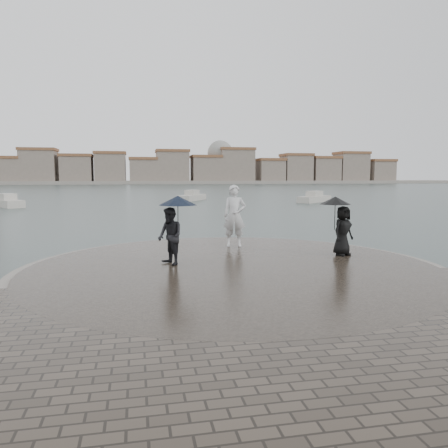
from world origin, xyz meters
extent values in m
plane|color=#2B3835|center=(0.00, 0.00, 0.00)|extent=(400.00, 400.00, 0.00)
cylinder|color=gray|center=(0.00, 3.50, 0.16)|extent=(12.50, 12.50, 0.32)
cylinder|color=#2D261E|center=(0.00, 3.50, 0.18)|extent=(11.90, 11.90, 0.36)
imported|color=silver|center=(0.84, 6.98, 1.51)|extent=(0.92, 0.70, 2.29)
imported|color=black|center=(-1.79, 4.00, 1.21)|extent=(0.93, 1.02, 1.71)
cylinder|color=black|center=(-1.54, 4.10, 1.71)|extent=(0.02, 0.02, 0.90)
cone|color=black|center=(-1.54, 4.10, 2.26)|extent=(1.16, 1.16, 0.28)
imported|color=black|center=(3.93, 4.42, 1.18)|extent=(0.95, 0.82, 1.64)
cylinder|color=black|center=(3.68, 4.52, 1.66)|extent=(0.02, 0.02, 0.90)
cone|color=black|center=(3.68, 4.52, 2.18)|extent=(1.03, 1.03, 0.26)
cube|color=gray|center=(0.00, 163.00, 0.60)|extent=(260.00, 20.00, 1.20)
cube|color=gray|center=(-48.00, 160.00, 4.50)|extent=(10.00, 10.00, 9.00)
cube|color=brown|center=(-48.00, 160.00, 9.50)|extent=(10.60, 10.60, 1.00)
cube|color=gray|center=(-37.00, 160.00, 6.00)|extent=(12.00, 10.00, 12.00)
cube|color=brown|center=(-37.00, 160.00, 12.50)|extent=(12.60, 10.60, 1.00)
cube|color=gray|center=(-24.00, 160.00, 5.00)|extent=(11.00, 10.00, 10.00)
cube|color=brown|center=(-24.00, 160.00, 10.50)|extent=(11.60, 10.60, 1.00)
cube|color=gray|center=(-12.00, 160.00, 5.50)|extent=(11.00, 10.00, 11.00)
cube|color=brown|center=(-12.00, 160.00, 11.50)|extent=(11.60, 10.60, 1.00)
cube|color=gray|center=(0.00, 160.00, 4.50)|extent=(10.00, 10.00, 9.00)
cube|color=brown|center=(0.00, 160.00, 9.50)|extent=(10.60, 10.60, 1.00)
cube|color=gray|center=(11.00, 160.00, 6.00)|extent=(12.00, 10.00, 12.00)
cube|color=brown|center=(11.00, 160.00, 12.50)|extent=(12.60, 10.60, 1.00)
cube|color=gray|center=(24.00, 160.00, 5.00)|extent=(11.00, 10.00, 10.00)
cube|color=brown|center=(24.00, 160.00, 10.50)|extent=(11.60, 10.60, 1.00)
cube|color=gray|center=(36.00, 160.00, 6.50)|extent=(13.00, 10.00, 13.00)
cube|color=brown|center=(36.00, 160.00, 13.50)|extent=(13.60, 10.60, 1.00)
cube|color=gray|center=(50.00, 160.00, 4.50)|extent=(10.00, 10.00, 9.00)
cube|color=brown|center=(50.00, 160.00, 9.50)|extent=(10.60, 10.60, 1.00)
cube|color=gray|center=(61.00, 160.00, 5.50)|extent=(11.00, 10.00, 11.00)
cube|color=brown|center=(61.00, 160.00, 11.50)|extent=(11.60, 10.60, 1.00)
cube|color=gray|center=(73.00, 160.00, 5.00)|extent=(11.00, 10.00, 10.00)
cube|color=brown|center=(73.00, 160.00, 10.50)|extent=(11.60, 10.60, 1.00)
cube|color=gray|center=(85.00, 160.00, 6.00)|extent=(12.00, 10.00, 12.00)
cube|color=brown|center=(85.00, 160.00, 12.50)|extent=(12.60, 10.60, 1.00)
cube|color=gray|center=(98.00, 160.00, 4.50)|extent=(10.00, 10.00, 9.00)
cube|color=brown|center=(98.00, 160.00, 9.50)|extent=(10.60, 10.60, 1.00)
sphere|color=gray|center=(30.00, 162.00, 12.00)|extent=(10.00, 10.00, 10.00)
cube|color=#BDB7AA|center=(-15.01, 36.85, 0.25)|extent=(4.15, 5.56, 0.90)
cube|color=#BDB7AA|center=(-15.01, 36.85, 0.85)|extent=(2.04, 2.33, 0.90)
cube|color=#BDB7AA|center=(17.26, 38.13, 0.25)|extent=(5.25, 4.76, 0.90)
cube|color=#BDB7AA|center=(17.26, 38.13, 0.85)|extent=(2.30, 2.20, 0.90)
cube|color=#BDB7AA|center=(3.95, 44.42, 0.25)|extent=(4.11, 5.57, 0.90)
cube|color=#BDB7AA|center=(3.95, 44.42, 0.85)|extent=(2.03, 2.33, 0.90)
camera|label=1|loc=(-2.73, -8.81, 2.97)|focal=35.00mm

